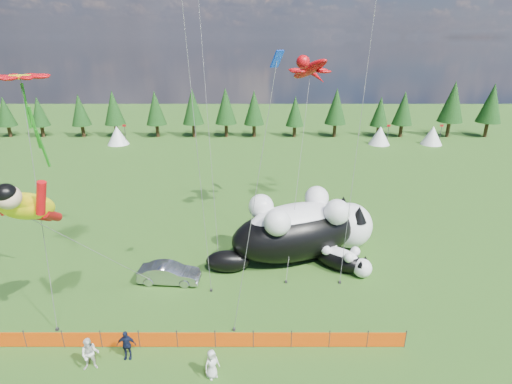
% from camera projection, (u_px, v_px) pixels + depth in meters
% --- Properties ---
extents(ground, '(160.00, 160.00, 0.00)m').
position_uv_depth(ground, '(204.00, 311.00, 23.93)').
color(ground, '#153409').
rests_on(ground, ground).
extents(safety_fence, '(22.06, 0.06, 1.10)m').
position_uv_depth(safety_fence, '(196.00, 340.00, 20.96)').
color(safety_fence, '#262626').
rests_on(safety_fence, ground).
extents(tree_line, '(90.00, 4.00, 8.00)m').
position_uv_depth(tree_line, '(237.00, 112.00, 64.44)').
color(tree_line, black).
rests_on(tree_line, ground).
extents(festival_tents, '(50.00, 3.20, 2.80)m').
position_uv_depth(festival_tents, '(308.00, 135.00, 60.71)').
color(festival_tents, white).
rests_on(festival_tents, ground).
extents(cat_large, '(12.65, 7.94, 4.77)m').
position_uv_depth(cat_large, '(303.00, 228.00, 29.26)').
color(cat_large, black).
rests_on(cat_large, ground).
extents(cat_small, '(4.25, 3.56, 1.77)m').
position_uv_depth(cat_small, '(342.00, 259.00, 27.94)').
color(cat_small, black).
rests_on(cat_small, ground).
extents(car, '(4.17, 1.72, 1.34)m').
position_uv_depth(car, '(169.00, 273.00, 26.54)').
color(car, '#A8A9AD').
rests_on(car, ground).
extents(spectator_b, '(0.96, 0.67, 1.80)m').
position_uv_depth(spectator_b, '(90.00, 354.00, 19.46)').
color(spectator_b, silver).
rests_on(spectator_b, ground).
extents(spectator_c, '(0.99, 0.55, 1.65)m').
position_uv_depth(spectator_c, '(126.00, 345.00, 20.15)').
color(spectator_c, '#121933').
rests_on(spectator_c, ground).
extents(spectator_e, '(0.91, 0.85, 1.56)m').
position_uv_depth(spectator_e, '(212.00, 364.00, 19.02)').
color(spectator_e, silver).
rests_on(spectator_e, ground).
extents(superhero_kite, '(6.54, 7.42, 10.88)m').
position_uv_depth(superhero_kite, '(28.00, 206.00, 19.09)').
color(superhero_kite, '#FEF30D').
rests_on(superhero_kite, ground).
extents(gecko_kite, '(5.72, 13.15, 16.12)m').
position_uv_depth(gecko_kite, '(310.00, 69.00, 30.78)').
color(gecko_kite, red).
rests_on(gecko_kite, ground).
extents(flower_kite, '(3.08, 4.67, 13.70)m').
position_uv_depth(flower_kite, '(21.00, 80.00, 20.39)').
color(flower_kite, red).
rests_on(flower_kite, ground).
extents(diamond_kite_a, '(1.59, 3.13, 18.89)m').
position_uv_depth(diamond_kite_a, '(182.00, 2.00, 21.82)').
color(diamond_kite_a, '#0D39C3').
rests_on(diamond_kite_a, ground).
extents(diamond_kite_c, '(2.73, 2.48, 15.23)m').
position_uv_depth(diamond_kite_c, '(276.00, 69.00, 18.99)').
color(diamond_kite_c, '#0D39C3').
rests_on(diamond_kite_c, ground).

